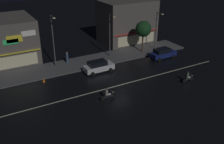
# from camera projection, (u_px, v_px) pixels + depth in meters

# --- Properties ---
(ground_plane) EXTENTS (140.00, 140.00, 0.00)m
(ground_plane) POSITION_uv_depth(u_px,v_px,m) (120.00, 85.00, 33.51)
(ground_plane) COLOR black
(lane_divider_stripe) EXTENTS (32.80, 0.16, 0.01)m
(lane_divider_stripe) POSITION_uv_depth(u_px,v_px,m) (120.00, 85.00, 33.51)
(lane_divider_stripe) COLOR beige
(lane_divider_stripe) RESTS_ON ground
(sidewalk_far) EXTENTS (34.53, 5.08, 0.14)m
(sidewalk_far) POSITION_uv_depth(u_px,v_px,m) (90.00, 61.00, 40.58)
(sidewalk_far) COLOR #4C4C4F
(sidewalk_far) RESTS_ON ground
(storefront_left_block) EXTENTS (7.10, 9.09, 6.73)m
(storefront_left_block) POSITION_uv_depth(u_px,v_px,m) (10.00, 39.00, 40.11)
(storefront_left_block) COLOR #56514C
(storefront_left_block) RESTS_ON ground
(storefront_center_block) EXTENTS (9.67, 6.77, 7.77)m
(storefront_center_block) POSITION_uv_depth(u_px,v_px,m) (127.00, 21.00, 48.20)
(storefront_center_block) COLOR #56514C
(storefront_center_block) RESTS_ON ground
(streetlamp_west) EXTENTS (0.44, 1.64, 7.65)m
(streetlamp_west) POSITION_uv_depth(u_px,v_px,m) (53.00, 37.00, 36.81)
(streetlamp_west) COLOR #47494C
(streetlamp_west) RESTS_ON sidewalk_far
(streetlamp_mid) EXTENTS (0.44, 1.64, 6.86)m
(streetlamp_mid) POSITION_uv_depth(u_px,v_px,m) (110.00, 32.00, 40.65)
(streetlamp_mid) COLOR #47494C
(streetlamp_mid) RESTS_ON sidewalk_far
(streetlamp_east) EXTENTS (0.44, 1.64, 6.45)m
(streetlamp_east) POSITION_uv_depth(u_px,v_px,m) (157.00, 27.00, 44.08)
(streetlamp_east) COLOR #47494C
(streetlamp_east) RESTS_ON sidewalk_far
(pedestrian_on_sidewalk) EXTENTS (0.39, 0.39, 1.76)m
(pedestrian_on_sidewalk) POSITION_uv_depth(u_px,v_px,m) (67.00, 58.00, 39.50)
(pedestrian_on_sidewalk) COLOR #334766
(pedestrian_on_sidewalk) RESTS_ON sidewalk_far
(street_tree) EXTENTS (2.64, 2.64, 5.30)m
(street_tree) POSITION_uv_depth(u_px,v_px,m) (143.00, 29.00, 42.67)
(street_tree) COLOR #473323
(street_tree) RESTS_ON sidewalk_far
(parked_car_near_kerb) EXTENTS (4.30, 1.98, 1.67)m
(parked_car_near_kerb) POSITION_uv_depth(u_px,v_px,m) (163.00, 53.00, 41.59)
(parked_car_near_kerb) COLOR navy
(parked_car_near_kerb) RESTS_ON ground
(parked_car_trailing) EXTENTS (4.30, 1.98, 1.67)m
(parked_car_trailing) POSITION_uv_depth(u_px,v_px,m) (98.00, 66.00, 36.85)
(parked_car_trailing) COLOR silver
(parked_car_trailing) RESTS_ON ground
(motorcycle_lead) EXTENTS (1.90, 0.60, 1.52)m
(motorcycle_lead) POSITION_uv_depth(u_px,v_px,m) (107.00, 95.00, 30.01)
(motorcycle_lead) COLOR black
(motorcycle_lead) RESTS_ON ground
(motorcycle_following) EXTENTS (1.90, 0.60, 1.52)m
(motorcycle_following) POSITION_uv_depth(u_px,v_px,m) (188.00, 78.00, 34.07)
(motorcycle_following) COLOR black
(motorcycle_following) RESTS_ON ground
(traffic_cone) EXTENTS (0.36, 0.36, 0.55)m
(traffic_cone) POSITION_uv_depth(u_px,v_px,m) (44.00, 80.00, 34.19)
(traffic_cone) COLOR orange
(traffic_cone) RESTS_ON ground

